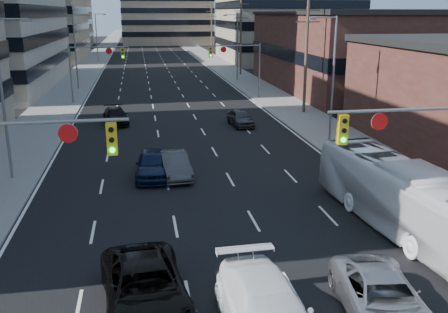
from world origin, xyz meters
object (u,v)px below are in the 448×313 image
silver_suv (383,299)px  sedan_blue (153,164)px  black_pickup (145,288)px  white_van (267,313)px  transit_bus (398,194)px

silver_suv → sedan_blue: (-6.57, 15.37, 0.08)m
black_pickup → sedan_blue: 13.65m
white_van → sedan_blue: white_van is taller
white_van → silver_suv: size_ratio=1.13×
black_pickup → white_van: bearing=-36.4°
transit_bus → sedan_blue: (-10.49, 8.89, -0.72)m
white_van → sedan_blue: (-2.80, 15.68, -0.05)m
transit_bus → sedan_blue: bearing=135.2°
black_pickup → white_van: white_van is taller
white_van → sedan_blue: size_ratio=1.25×
black_pickup → silver_suv: bearing=-19.5°
transit_bus → white_van: bearing=-143.1°
transit_bus → silver_suv: bearing=-125.8°
black_pickup → white_van: size_ratio=0.97×
silver_suv → transit_bus: size_ratio=0.47×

